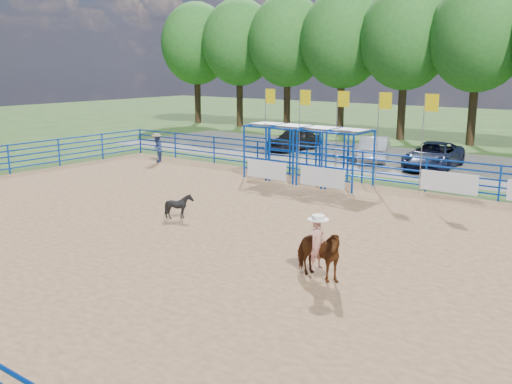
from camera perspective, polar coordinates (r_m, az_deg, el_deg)
ground at (r=18.53m, az=-3.62°, el=-4.18°), size 120.00×120.00×0.00m
arena_dirt at (r=18.53m, az=-3.62°, el=-4.15°), size 30.00×20.00×0.02m
gravel_strip at (r=32.99m, az=16.01°, el=2.82°), size 40.00×10.00×0.01m
horse_and_rider at (r=14.48m, az=6.16°, el=-5.63°), size 1.73×1.02×2.34m
calf at (r=20.28m, az=-7.68°, el=-1.42°), size 0.82×0.73×0.89m
spectator_cowboy at (r=32.24m, az=-9.87°, el=4.36°), size 0.91×0.93×1.56m
car_a at (r=36.39m, az=3.83°, el=5.27°), size 2.16×4.23×1.38m
car_b at (r=32.79m, az=11.78°, el=4.25°), size 2.93×4.55×1.42m
car_c at (r=31.23m, az=17.32°, el=3.49°), size 2.64×5.09×1.37m
perimeter_fence at (r=18.33m, az=-3.65°, el=-1.93°), size 30.10×20.10×1.50m
chute_assembly at (r=26.35m, az=5.78°, el=3.64°), size 19.32×2.41×4.20m
treeline at (r=41.14m, az=21.41°, el=14.85°), size 56.40×6.40×11.24m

